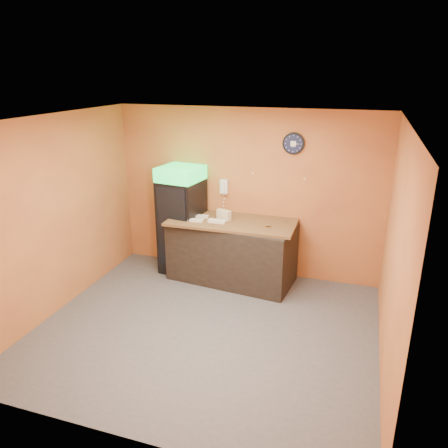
% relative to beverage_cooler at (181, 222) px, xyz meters
% --- Properties ---
extents(floor, '(4.50, 4.50, 0.00)m').
position_rel_beverage_cooler_xyz_m(floor, '(1.03, -1.61, -0.91)').
color(floor, '#47474C').
rests_on(floor, ground).
extents(back_wall, '(4.50, 0.02, 2.80)m').
position_rel_beverage_cooler_xyz_m(back_wall, '(1.03, 0.39, 0.49)').
color(back_wall, '#CF7D3A').
rests_on(back_wall, floor).
extents(left_wall, '(0.02, 4.00, 2.80)m').
position_rel_beverage_cooler_xyz_m(left_wall, '(-1.22, -1.61, 0.49)').
color(left_wall, '#CF7D3A').
rests_on(left_wall, floor).
extents(right_wall, '(0.02, 4.00, 2.80)m').
position_rel_beverage_cooler_xyz_m(right_wall, '(3.28, -1.61, 0.49)').
color(right_wall, '#CF7D3A').
rests_on(right_wall, floor).
extents(ceiling, '(4.50, 4.00, 0.02)m').
position_rel_beverage_cooler_xyz_m(ceiling, '(1.03, -1.61, 1.89)').
color(ceiling, white).
rests_on(ceiling, back_wall).
extents(beverage_cooler, '(0.73, 0.74, 1.85)m').
position_rel_beverage_cooler_xyz_m(beverage_cooler, '(0.00, 0.00, 0.00)').
color(beverage_cooler, black).
rests_on(beverage_cooler, floor).
extents(prep_counter, '(2.10, 1.11, 1.01)m').
position_rel_beverage_cooler_xyz_m(prep_counter, '(0.91, -0.06, -0.40)').
color(prep_counter, black).
rests_on(prep_counter, floor).
extents(wall_clock, '(0.34, 0.06, 0.34)m').
position_rel_beverage_cooler_xyz_m(wall_clock, '(1.78, 0.36, 1.37)').
color(wall_clock, black).
rests_on(wall_clock, back_wall).
extents(wall_phone, '(0.13, 0.11, 0.24)m').
position_rel_beverage_cooler_xyz_m(wall_phone, '(0.65, 0.34, 0.59)').
color(wall_phone, white).
rests_on(wall_phone, back_wall).
extents(butcher_paper, '(2.07, 0.97, 0.04)m').
position_rel_beverage_cooler_xyz_m(butcher_paper, '(0.91, -0.06, 0.12)').
color(butcher_paper, brown).
rests_on(butcher_paper, prep_counter).
extents(sub_roll_stack, '(0.26, 0.17, 0.16)m').
position_rel_beverage_cooler_xyz_m(sub_roll_stack, '(0.77, -0.03, 0.22)').
color(sub_roll_stack, beige).
rests_on(sub_roll_stack, butcher_paper).
extents(wrapped_sandwich_left, '(0.25, 0.11, 0.04)m').
position_rel_beverage_cooler_xyz_m(wrapped_sandwich_left, '(0.37, -0.27, 0.16)').
color(wrapped_sandwich_left, silver).
rests_on(wrapped_sandwich_left, butcher_paper).
extents(wrapped_sandwich_mid, '(0.29, 0.11, 0.04)m').
position_rel_beverage_cooler_xyz_m(wrapped_sandwich_mid, '(0.71, -0.21, 0.16)').
color(wrapped_sandwich_mid, silver).
rests_on(wrapped_sandwich_mid, butcher_paper).
extents(wrapped_sandwich_right, '(0.26, 0.13, 0.04)m').
position_rel_beverage_cooler_xyz_m(wrapped_sandwich_right, '(0.37, -0.05, 0.16)').
color(wrapped_sandwich_right, silver).
rests_on(wrapped_sandwich_right, butcher_paper).
extents(kitchen_tool, '(0.06, 0.06, 0.06)m').
position_rel_beverage_cooler_xyz_m(kitchen_tool, '(0.85, -0.01, 0.17)').
color(kitchen_tool, silver).
rests_on(kitchen_tool, butcher_paper).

